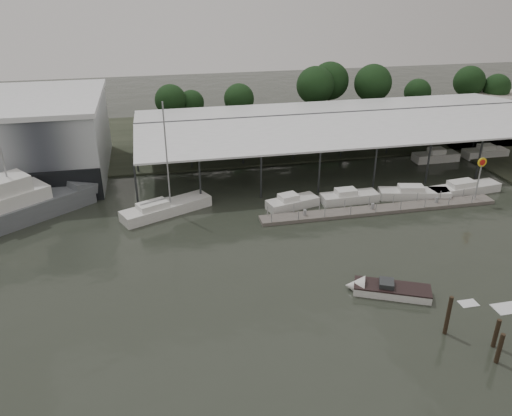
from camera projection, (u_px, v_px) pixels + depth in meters
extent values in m
plane|color=#272C23|center=(274.00, 272.00, 45.24)|extent=(200.00, 200.00, 0.00)
cube|color=#3A3F2F|center=(213.00, 137.00, 82.34)|extent=(140.00, 30.00, 0.30)
cube|color=#ADB3B8|center=(8.00, 141.00, 64.36)|extent=(24.00, 20.00, 10.00)
cube|color=#2D3032|center=(344.00, 113.00, 70.33)|extent=(58.00, 0.40, 0.30)
cylinder|color=#2D3032|center=(136.00, 186.00, 56.40)|extent=(0.24, 0.24, 5.50)
cylinder|color=#2D3032|center=(137.00, 130.00, 76.74)|extent=(0.24, 0.24, 5.50)
cylinder|color=#2D3032|center=(474.00, 110.00, 87.68)|extent=(0.24, 0.24, 5.50)
cube|color=#6A645E|center=(380.00, 209.00, 56.83)|extent=(28.00, 2.00, 0.40)
cylinder|color=#95979B|center=(271.00, 219.00, 53.33)|extent=(0.10, 0.10, 1.20)
cylinder|color=#95979B|center=(478.00, 192.00, 59.83)|extent=(0.10, 0.10, 1.20)
cube|color=#95979B|center=(372.00, 206.00, 56.43)|extent=(0.30, 0.30, 0.70)
cylinder|color=#95979B|center=(478.00, 182.00, 58.12)|extent=(0.16, 0.16, 5.00)
cylinder|color=yellow|center=(482.00, 162.00, 57.05)|extent=(1.10, 0.12, 1.10)
cylinder|color=red|center=(483.00, 162.00, 56.99)|extent=(0.70, 0.05, 0.70)
cube|color=#9E948B|center=(498.00, 105.00, 94.57)|extent=(10.00, 8.00, 4.00)
cube|color=slate|center=(23.00, 210.00, 54.96)|extent=(15.08, 12.88, 2.40)
cube|color=slate|center=(77.00, 185.00, 59.08)|extent=(5.07, 5.41, 1.74)
cube|color=silver|center=(12.00, 198.00, 53.58)|extent=(8.10, 7.43, 1.80)
cube|color=silver|center=(8.00, 184.00, 52.85)|extent=(4.95, 4.88, 1.61)
cylinder|color=#95979B|center=(4.00, 162.00, 51.83)|extent=(0.18, 0.18, 3.50)
cube|color=silver|center=(167.00, 209.00, 56.20)|extent=(10.49, 6.64, 1.40)
cube|color=silver|center=(153.00, 206.00, 54.93)|extent=(3.76, 3.00, 0.80)
cylinder|color=#95979B|center=(167.00, 155.00, 53.79)|extent=(0.16, 0.16, 11.71)
cylinder|color=#95979B|center=(155.00, 201.00, 54.88)|extent=(3.24, 1.56, 0.12)
cube|color=silver|center=(392.00, 291.00, 42.04)|extent=(6.58, 4.44, 0.90)
cone|color=silver|center=(355.00, 286.00, 42.64)|extent=(2.28, 2.48, 2.00)
cube|color=black|center=(392.00, 287.00, 41.87)|extent=(6.60, 4.49, 0.12)
cube|color=#2D3032|center=(387.00, 284.00, 41.86)|extent=(1.67, 1.77, 0.50)
cube|color=silver|center=(468.00, 303.00, 40.98)|extent=(2.30, 1.50, 0.04)
cube|color=silver|center=(508.00, 308.00, 40.40)|extent=(3.10, 2.00, 0.04)
cube|color=silver|center=(292.00, 203.00, 57.67)|extent=(6.40, 3.64, 1.10)
cube|color=silver|center=(288.00, 197.00, 57.24)|extent=(2.45, 2.08, 0.70)
cube|color=silver|center=(349.00, 198.00, 59.06)|extent=(6.89, 2.39, 1.10)
cube|color=silver|center=(346.00, 192.00, 58.62)|extent=(2.44, 1.67, 0.70)
cube|color=silver|center=(414.00, 194.00, 60.03)|extent=(8.58, 3.94, 1.10)
cube|color=silver|center=(411.00, 188.00, 59.60)|extent=(3.18, 2.20, 0.70)
cube|color=silver|center=(464.00, 189.00, 61.36)|extent=(9.54, 3.24, 1.10)
cube|color=silver|center=(461.00, 184.00, 60.93)|extent=(3.43, 1.96, 0.70)
cylinder|color=#2F2317|center=(495.00, 337.00, 35.92)|extent=(0.32, 0.32, 2.97)
cylinder|color=#2F2317|center=(499.00, 352.00, 34.43)|extent=(0.32, 0.32, 3.06)
cylinder|color=#2F2317|center=(447.00, 319.00, 37.05)|extent=(0.32, 0.32, 3.90)
cylinder|color=black|center=(172.00, 120.00, 85.16)|extent=(0.50, 0.50, 3.77)
sphere|color=#1C3B18|center=(171.00, 100.00, 83.71)|extent=(5.28, 5.28, 5.28)
cylinder|color=black|center=(192.00, 119.00, 87.00)|extent=(0.50, 0.50, 3.13)
sphere|color=#1C3B18|center=(191.00, 103.00, 85.80)|extent=(4.39, 4.39, 4.39)
cylinder|color=black|center=(239.00, 118.00, 86.55)|extent=(0.50, 0.50, 3.69)
sphere|color=#1C3B18|center=(239.00, 99.00, 85.13)|extent=(5.17, 5.17, 5.17)
cylinder|color=black|center=(314.00, 109.00, 89.83)|extent=(0.50, 0.50, 4.75)
sphere|color=#1C3B18|center=(315.00, 85.00, 88.00)|extent=(6.66, 6.66, 6.66)
cylinder|color=black|center=(328.00, 105.00, 92.60)|extent=(0.50, 0.50, 4.89)
sphere|color=#1C3B18|center=(330.00, 81.00, 90.72)|extent=(6.84, 6.84, 6.84)
cylinder|color=black|center=(371.00, 107.00, 91.43)|extent=(0.50, 0.50, 4.79)
sphere|color=#1C3B18|center=(373.00, 83.00, 89.59)|extent=(6.70, 6.70, 6.70)
cylinder|color=black|center=(415.00, 109.00, 92.66)|extent=(0.50, 0.50, 3.46)
sphere|color=#1C3B18|center=(417.00, 92.00, 91.33)|extent=(4.84, 4.84, 4.84)
cylinder|color=black|center=(466.00, 101.00, 96.65)|extent=(0.50, 0.50, 4.20)
sphere|color=#1C3B18|center=(469.00, 82.00, 95.04)|extent=(5.87, 5.87, 5.87)
cylinder|color=black|center=(493.00, 104.00, 95.83)|extent=(0.50, 0.50, 3.58)
sphere|color=#1C3B18|center=(497.00, 87.00, 94.46)|extent=(5.01, 5.01, 5.01)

